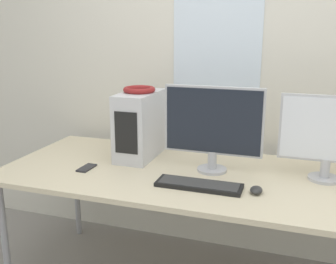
% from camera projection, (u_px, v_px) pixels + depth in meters
% --- Properties ---
extents(wall_back, '(8.00, 0.07, 2.70)m').
position_uv_depth(wall_back, '(248.00, 58.00, 2.53)').
color(wall_back, beige).
rests_on(wall_back, ground_plane).
extents(desk, '(2.57, 0.93, 0.75)m').
position_uv_depth(desk, '(228.00, 183.00, 2.14)').
color(desk, beige).
rests_on(desk, ground_plane).
extents(pc_tower, '(0.20, 0.41, 0.41)m').
position_uv_depth(pc_tower, '(140.00, 125.00, 2.42)').
color(pc_tower, silver).
rests_on(pc_tower, desk).
extents(headphones, '(0.19, 0.19, 0.03)m').
position_uv_depth(headphones, '(139.00, 90.00, 2.37)').
color(headphones, maroon).
rests_on(headphones, pc_tower).
extents(monitor_main, '(0.55, 0.17, 0.48)m').
position_uv_depth(monitor_main, '(213.00, 125.00, 2.15)').
color(monitor_main, '#B7B7BC').
rests_on(monitor_main, desk).
extents(monitor_right_near, '(0.50, 0.17, 0.45)m').
position_uv_depth(monitor_right_near, '(329.00, 134.00, 2.02)').
color(monitor_right_near, '#B7B7BC').
rests_on(monitor_right_near, desk).
extents(keyboard, '(0.44, 0.14, 0.02)m').
position_uv_depth(keyboard, '(199.00, 185.00, 1.99)').
color(keyboard, black).
rests_on(keyboard, desk).
extents(mouse, '(0.06, 0.08, 0.03)m').
position_uv_depth(mouse, '(256.00, 190.00, 1.91)').
color(mouse, '#2D2D2D').
rests_on(mouse, desk).
extents(cell_phone, '(0.07, 0.14, 0.01)m').
position_uv_depth(cell_phone, '(87.00, 168.00, 2.25)').
color(cell_phone, '#232328').
rests_on(cell_phone, desk).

